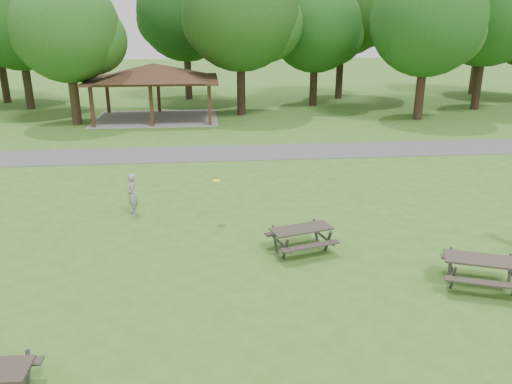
% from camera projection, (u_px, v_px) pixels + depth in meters
% --- Properties ---
extents(ground, '(160.00, 160.00, 0.00)m').
position_uv_depth(ground, '(232.00, 294.00, 12.54)').
color(ground, '#35641C').
rests_on(ground, ground).
extents(asphalt_path, '(120.00, 3.20, 0.02)m').
position_uv_depth(asphalt_path, '(218.00, 153.00, 25.70)').
color(asphalt_path, '#48494B').
rests_on(asphalt_path, ground).
extents(pavilion, '(8.60, 7.01, 3.76)m').
position_uv_depth(pavilion, '(154.00, 74.00, 33.73)').
color(pavilion, '#361E13').
rests_on(pavilion, ground).
extents(tree_row_c, '(8.19, 7.80, 10.67)m').
position_uv_depth(tree_row_c, '(20.00, 19.00, 36.40)').
color(tree_row_c, black).
rests_on(tree_row_c, ground).
extents(tree_row_d, '(6.93, 6.60, 9.27)m').
position_uv_depth(tree_row_d, '(68.00, 32.00, 31.00)').
color(tree_row_d, '#2F2115').
rests_on(tree_row_d, ground).
extents(tree_row_e, '(8.40, 8.00, 11.02)m').
position_uv_depth(tree_row_e, '(242.00, 16.00, 34.05)').
color(tree_row_e, black).
rests_on(tree_row_e, ground).
extents(tree_row_f, '(7.35, 7.00, 9.55)m').
position_uv_depth(tree_row_f, '(317.00, 29.00, 38.20)').
color(tree_row_f, black).
rests_on(tree_row_f, ground).
extents(tree_row_g, '(7.77, 7.40, 10.25)m').
position_uv_depth(tree_row_g, '(429.00, 23.00, 32.49)').
color(tree_row_g, black).
rests_on(tree_row_g, ground).
extents(tree_row_h, '(8.61, 8.20, 11.37)m').
position_uv_depth(tree_row_h, '(489.00, 12.00, 36.11)').
color(tree_row_h, black).
rests_on(tree_row_h, ground).
extents(tree_deep_b, '(8.40, 8.00, 11.13)m').
position_uv_depth(tree_deep_b, '(187.00, 15.00, 41.16)').
color(tree_deep_b, '#302115').
rests_on(tree_deep_b, ground).
extents(tree_deep_c, '(8.82, 8.40, 11.90)m').
position_uv_depth(tree_deep_c, '(344.00, 8.00, 41.25)').
color(tree_deep_c, black).
rests_on(tree_deep_c, ground).
extents(tree_deep_d, '(8.40, 8.00, 11.27)m').
position_uv_depth(tree_deep_d, '(483.00, 14.00, 44.00)').
color(tree_deep_d, '#332316').
rests_on(tree_deep_d, ground).
extents(picnic_table_middle, '(2.11, 1.87, 0.78)m').
position_uv_depth(picnic_table_middle, '(301.00, 234.00, 14.65)').
color(picnic_table_middle, '#2D2620').
rests_on(picnic_table_middle, ground).
extents(picnic_table_far, '(2.32, 2.10, 0.83)m').
position_uv_depth(picnic_table_far, '(483.00, 266.00, 12.65)').
color(picnic_table_far, '#322924').
rests_on(picnic_table_far, ground).
extents(frisbee_in_flight, '(0.34, 0.34, 0.02)m').
position_uv_depth(frisbee_in_flight, '(216.00, 181.00, 16.55)').
color(frisbee_in_flight, yellow).
rests_on(frisbee_in_flight, ground).
extents(frisbee_thrower, '(0.47, 0.61, 1.51)m').
position_uv_depth(frisbee_thrower, '(132.00, 195.00, 17.35)').
color(frisbee_thrower, '#949496').
rests_on(frisbee_thrower, ground).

